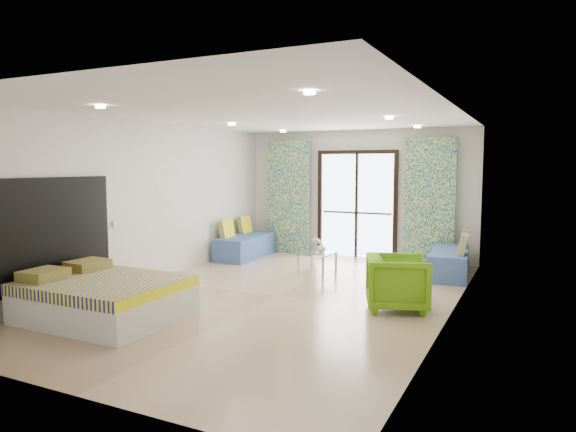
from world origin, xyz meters
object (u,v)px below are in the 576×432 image
at_px(armchair, 398,280).
at_px(bed, 103,298).
at_px(daybed_left, 245,245).
at_px(daybed_right, 450,262).
at_px(coffee_table, 317,255).

bearing_deg(armchair, bed, 102.14).
distance_m(bed, daybed_left, 4.65).
height_order(bed, armchair, armchair).
height_order(daybed_left, daybed_right, daybed_left).
height_order(coffee_table, armchair, armchair).
bearing_deg(daybed_right, armchair, -102.97).
relative_size(daybed_left, daybed_right, 1.01).
distance_m(bed, daybed_right, 5.86).
height_order(daybed_right, coffee_table, daybed_right).
xyz_separation_m(bed, daybed_left, (-0.64, 4.61, -0.01)).
distance_m(coffee_table, armchair, 2.52).
height_order(daybed_right, armchair, armchair).
xyz_separation_m(daybed_right, coffee_table, (-2.20, -0.87, 0.09)).
distance_m(bed, armchair, 3.88).
bearing_deg(coffee_table, armchair, -41.60).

